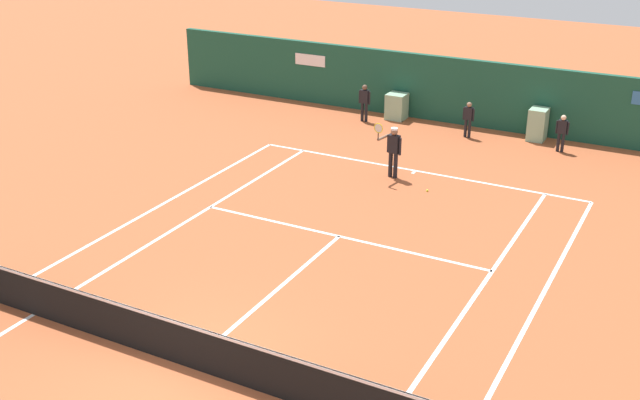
{
  "coord_description": "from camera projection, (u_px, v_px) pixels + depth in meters",
  "views": [
    {
      "loc": [
        7.99,
        -9.73,
        8.7
      ],
      "look_at": [
        -0.66,
        6.61,
        0.8
      ],
      "focal_mm": 43.89,
      "sensor_mm": 36.0,
      "label": 1
    }
  ],
  "objects": [
    {
      "name": "ground_plane",
      "position": [
        205.0,
        351.0,
        15.23
      ],
      "size": [
        80.0,
        80.0,
        0.01
      ],
      "color": "#A8512D"
    },
    {
      "name": "tennis_net",
      "position": [
        186.0,
        344.0,
        14.56
      ],
      "size": [
        12.1,
        0.1,
        1.07
      ],
      "color": "#4C4C51",
      "rests_on": "ground_plane"
    },
    {
      "name": "sponsor_back_wall",
      "position": [
        471.0,
        94.0,
        28.09
      ],
      "size": [
        25.0,
        1.02,
        2.41
      ],
      "color": "#194C38",
      "rests_on": "ground_plane"
    },
    {
      "name": "player_on_baseline",
      "position": [
        393.0,
        148.0,
        23.38
      ],
      "size": [
        0.71,
        0.65,
        1.81
      ],
      "rotation": [
        0.0,
        0.0,
        2.98
      ],
      "color": "black",
      "rests_on": "ground_plane"
    },
    {
      "name": "ball_kid_left_post",
      "position": [
        364.0,
        100.0,
        28.66
      ],
      "size": [
        0.46,
        0.19,
        1.39
      ],
      "rotation": [
        0.0,
        0.0,
        3.12
      ],
      "color": "black",
      "rests_on": "ground_plane"
    },
    {
      "name": "ball_kid_right_post",
      "position": [
        468.0,
        117.0,
        26.98
      ],
      "size": [
        0.42,
        0.19,
        1.27
      ],
      "rotation": [
        0.0,
        0.0,
        3.04
      ],
      "color": "black",
      "rests_on": "ground_plane"
    },
    {
      "name": "ball_kid_centre_post",
      "position": [
        562.0,
        131.0,
        25.61
      ],
      "size": [
        0.42,
        0.18,
        1.26
      ],
      "rotation": [
        0.0,
        0.0,
        3.16
      ],
      "color": "black",
      "rests_on": "ground_plane"
    },
    {
      "name": "tennis_ball_near_service_line",
      "position": [
        427.0,
        190.0,
        22.7
      ],
      "size": [
        0.07,
        0.07,
        0.07
      ],
      "primitive_type": "sphere",
      "color": "#CCE033",
      "rests_on": "ground_plane"
    }
  ]
}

